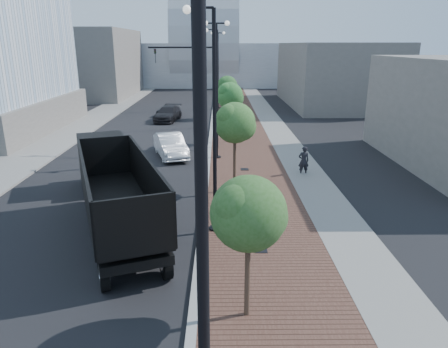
{
  "coord_description": "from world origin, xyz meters",
  "views": [
    {
      "loc": [
        0.82,
        -6.6,
        7.81
      ],
      "look_at": [
        1.0,
        12.0,
        2.0
      ],
      "focal_mm": 33.36,
      "sensor_mm": 36.0,
      "label": 1
    }
  ],
  "objects_px": {
    "dump_truck": "(109,180)",
    "dark_car_mid": "(168,111)",
    "white_sedan": "(171,145)",
    "pedestrian": "(304,161)"
  },
  "relations": [
    {
      "from": "white_sedan",
      "to": "dump_truck",
      "type": "bearing_deg",
      "value": -118.3
    },
    {
      "from": "dump_truck",
      "to": "white_sedan",
      "type": "height_order",
      "value": "dump_truck"
    },
    {
      "from": "pedestrian",
      "to": "dark_car_mid",
      "type": "bearing_deg",
      "value": -69.96
    },
    {
      "from": "white_sedan",
      "to": "pedestrian",
      "type": "relative_size",
      "value": 2.7
    },
    {
      "from": "white_sedan",
      "to": "dark_car_mid",
      "type": "distance_m",
      "value": 18.45
    },
    {
      "from": "white_sedan",
      "to": "pedestrian",
      "type": "height_order",
      "value": "pedestrian"
    },
    {
      "from": "dump_truck",
      "to": "dark_car_mid",
      "type": "xyz_separation_m",
      "value": [
        -0.51,
        28.13,
        -0.88
      ]
    },
    {
      "from": "white_sedan",
      "to": "dark_car_mid",
      "type": "height_order",
      "value": "white_sedan"
    },
    {
      "from": "white_sedan",
      "to": "dark_car_mid",
      "type": "relative_size",
      "value": 1.23
    },
    {
      "from": "dump_truck",
      "to": "pedestrian",
      "type": "distance_m",
      "value": 11.87
    }
  ]
}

